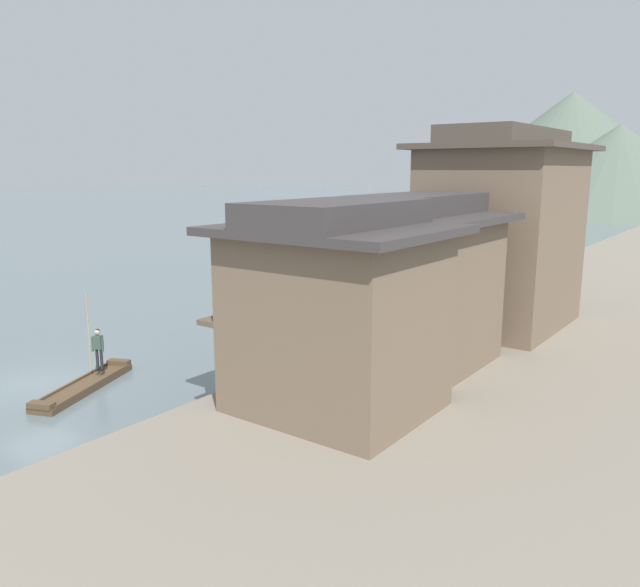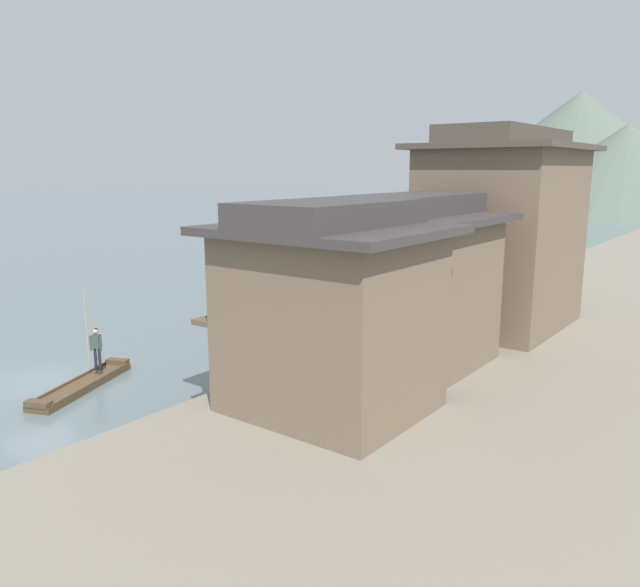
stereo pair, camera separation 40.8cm
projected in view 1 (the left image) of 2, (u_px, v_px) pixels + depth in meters
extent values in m
plane|color=slate|center=(38.00, 383.00, 23.12)|extent=(400.00, 400.00, 0.00)
cube|color=brown|center=(84.00, 387.00, 22.41)|extent=(2.85, 4.96, 0.21)
cube|color=brown|center=(41.00, 405.00, 20.14)|extent=(0.95, 0.67, 0.19)
cube|color=brown|center=(119.00, 362.00, 24.60)|extent=(0.95, 0.67, 0.19)
cube|color=brown|center=(95.00, 384.00, 22.28)|extent=(1.83, 4.15, 0.08)
cube|color=brown|center=(73.00, 382.00, 22.48)|extent=(1.83, 4.15, 0.08)
cube|color=black|center=(102.00, 370.00, 23.29)|extent=(0.18, 0.24, 0.05)
cylinder|color=#232328|center=(102.00, 359.00, 23.24)|extent=(0.11, 0.11, 0.78)
cube|color=black|center=(97.00, 370.00, 23.33)|extent=(0.18, 0.24, 0.05)
cylinder|color=#232328|center=(97.00, 359.00, 23.28)|extent=(0.11, 0.11, 0.78)
cube|color=#384C42|center=(98.00, 342.00, 23.13)|extent=(0.37, 0.31, 0.52)
cylinder|color=#384C42|center=(102.00, 345.00, 23.04)|extent=(0.08, 0.08, 0.56)
cylinder|color=#384C42|center=(92.00, 344.00, 23.14)|extent=(0.08, 0.08, 0.56)
sphere|color=#DBB28E|center=(97.00, 332.00, 23.05)|extent=(0.20, 0.20, 0.20)
sphere|color=black|center=(98.00, 331.00, 23.06)|extent=(0.18, 0.18, 0.18)
cylinder|color=tan|center=(89.00, 331.00, 23.02)|extent=(0.04, 0.04, 3.00)
cube|color=#423328|center=(348.00, 301.00, 36.86)|extent=(4.33, 1.93, 0.26)
cube|color=#423328|center=(317.00, 294.00, 37.53)|extent=(0.55, 0.86, 0.23)
cube|color=#423328|center=(380.00, 299.00, 36.10)|extent=(0.55, 0.86, 0.23)
cube|color=#423328|center=(346.00, 299.00, 36.47)|extent=(3.64, 1.03, 0.08)
cube|color=#423328|center=(350.00, 297.00, 37.19)|extent=(3.64, 1.03, 0.08)
ellipsoid|color=#4C6B42|center=(348.00, 295.00, 36.79)|extent=(1.27, 1.05, 0.44)
cube|color=brown|center=(456.00, 257.00, 55.22)|extent=(0.86, 3.99, 0.28)
cube|color=brown|center=(447.00, 256.00, 53.73)|extent=(0.74, 0.37, 0.26)
cube|color=brown|center=(464.00, 252.00, 56.61)|extent=(0.74, 0.37, 0.26)
cube|color=brown|center=(460.00, 255.00, 54.97)|extent=(0.12, 3.48, 0.08)
cube|color=brown|center=(452.00, 254.00, 55.40)|extent=(0.12, 3.48, 0.08)
ellipsoid|color=olive|center=(456.00, 253.00, 55.15)|extent=(0.75, 1.04, 0.40)
cube|color=brown|center=(550.00, 257.00, 55.03)|extent=(1.36, 5.58, 0.30)
cube|color=brown|center=(556.00, 251.00, 57.16)|extent=(0.82, 0.43, 0.27)
cube|color=brown|center=(544.00, 257.00, 52.78)|extent=(0.82, 0.43, 0.27)
cube|color=brown|center=(546.00, 255.00, 55.19)|extent=(0.52, 5.02, 0.08)
cube|color=brown|center=(555.00, 255.00, 54.79)|extent=(0.52, 5.02, 0.08)
cube|color=#423328|center=(418.00, 250.00, 60.18)|extent=(4.41, 3.31, 0.24)
cube|color=#423328|center=(407.00, 245.00, 62.12)|extent=(0.77, 0.92, 0.21)
cube|color=#423328|center=(429.00, 250.00, 58.16)|extent=(0.77, 0.92, 0.21)
cube|color=#423328|center=(414.00, 248.00, 60.00)|extent=(3.51, 2.30, 0.08)
cube|color=#423328|center=(422.00, 248.00, 60.31)|extent=(3.51, 2.30, 0.08)
cube|color=#75604C|center=(336.00, 323.00, 18.05)|extent=(5.32, 4.69, 5.20)
cube|color=brown|center=(259.00, 309.00, 19.80)|extent=(0.70, 4.69, 0.16)
cube|color=#3D3838|center=(337.00, 230.00, 17.51)|extent=(6.22, 5.59, 0.24)
cube|color=#3D3838|center=(337.00, 213.00, 17.42)|extent=(3.19, 5.59, 0.70)
cube|color=#75604C|center=(418.00, 292.00, 22.65)|extent=(4.75, 4.72, 5.20)
cube|color=brown|center=(355.00, 284.00, 24.23)|extent=(0.70, 4.72, 0.16)
cube|color=#3D3838|center=(420.00, 217.00, 22.11)|extent=(5.65, 5.62, 0.24)
cube|color=#3D3838|center=(420.00, 204.00, 22.01)|extent=(2.85, 5.62, 0.70)
cube|color=#75604C|center=(501.00, 239.00, 27.85)|extent=(5.50, 7.16, 7.80)
cube|color=brown|center=(437.00, 262.00, 29.91)|extent=(0.70, 7.16, 0.16)
cube|color=brown|center=(439.00, 208.00, 29.39)|extent=(0.70, 7.16, 0.16)
cube|color=#4C4238|center=(506.00, 148.00, 27.05)|extent=(6.40, 8.06, 0.24)
cube|color=#4C4238|center=(507.00, 137.00, 26.96)|extent=(3.30, 8.06, 0.70)
cone|color=#5B6B5B|center=(617.00, 170.00, 105.94)|extent=(44.02, 44.02, 15.28)
cone|color=#5B6B5B|center=(570.00, 149.00, 130.35)|extent=(62.09, 62.09, 23.62)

